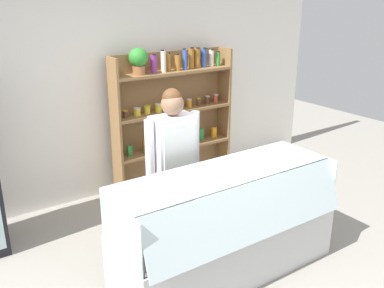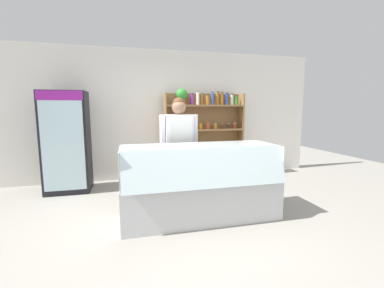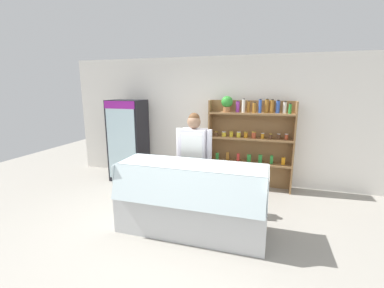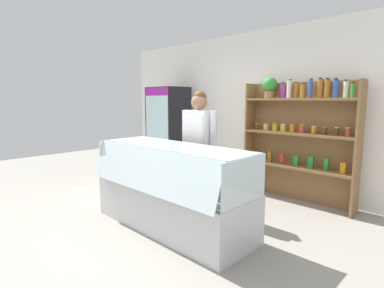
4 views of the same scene
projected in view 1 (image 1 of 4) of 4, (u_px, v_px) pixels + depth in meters
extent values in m
plane|color=gray|center=(217.00, 281.00, 3.92)|extent=(12.00, 12.00, 0.00)
cube|color=white|center=(104.00, 91.00, 5.30)|extent=(6.80, 0.10, 2.70)
cube|color=olive|center=(169.00, 119.00, 5.73)|extent=(1.69, 0.02, 1.80)
cube|color=olive|center=(116.00, 132.00, 5.18)|extent=(0.03, 0.28, 1.80)
cube|color=olive|center=(224.00, 112.00, 6.06)|extent=(0.03, 0.28, 1.80)
cube|color=olive|center=(174.00, 147.00, 5.74)|extent=(1.63, 0.28, 0.04)
cube|color=olive|center=(174.00, 111.00, 5.58)|extent=(1.63, 0.28, 0.04)
cube|color=olive|center=(173.00, 72.00, 5.41)|extent=(1.63, 0.28, 0.04)
cylinder|color=#996038|center=(139.00, 70.00, 5.13)|extent=(0.15, 0.15, 0.11)
sphere|color=#2E892D|center=(138.00, 57.00, 5.08)|extent=(0.23, 0.23, 0.23)
cylinder|color=purple|center=(154.00, 64.00, 5.24)|extent=(0.08, 0.08, 0.22)
cylinder|color=black|center=(154.00, 54.00, 5.18)|extent=(0.05, 0.05, 0.02)
cylinder|color=silver|center=(163.00, 62.00, 5.26)|extent=(0.07, 0.07, 0.26)
cylinder|color=black|center=(162.00, 50.00, 5.23)|extent=(0.04, 0.04, 0.02)
cylinder|color=#9E6623|center=(169.00, 62.00, 5.35)|extent=(0.06, 0.06, 0.22)
cylinder|color=black|center=(169.00, 53.00, 5.30)|extent=(0.04, 0.04, 0.02)
cylinder|color=#9E6623|center=(178.00, 63.00, 5.39)|extent=(0.08, 0.08, 0.20)
cylinder|color=black|center=(177.00, 54.00, 5.37)|extent=(0.05, 0.05, 0.02)
cylinder|color=#3356B2|center=(185.00, 60.00, 5.43)|extent=(0.06, 0.06, 0.25)
cylinder|color=black|center=(184.00, 49.00, 5.40)|extent=(0.04, 0.04, 0.02)
cylinder|color=#9E6623|center=(191.00, 58.00, 5.53)|extent=(0.08, 0.08, 0.26)
cylinder|color=black|center=(192.00, 48.00, 5.47)|extent=(0.05, 0.05, 0.02)
cylinder|color=#9E6623|center=(197.00, 58.00, 5.58)|extent=(0.08, 0.08, 0.25)
cylinder|color=black|center=(198.00, 48.00, 5.52)|extent=(0.05, 0.05, 0.02)
cylinder|color=#3356B2|center=(204.00, 58.00, 5.64)|extent=(0.08, 0.08, 0.24)
cylinder|color=black|center=(205.00, 48.00, 5.58)|extent=(0.05, 0.05, 0.02)
cylinder|color=silver|center=(211.00, 58.00, 5.72)|extent=(0.07, 0.07, 0.22)
cylinder|color=black|center=(213.00, 49.00, 5.66)|extent=(0.04, 0.04, 0.02)
cylinder|color=#2D8C38|center=(218.00, 59.00, 5.75)|extent=(0.06, 0.06, 0.18)
cylinder|color=black|center=(218.00, 52.00, 5.72)|extent=(0.04, 0.04, 0.02)
cylinder|color=brown|center=(125.00, 114.00, 5.19)|extent=(0.07, 0.07, 0.08)
cylinder|color=gold|center=(125.00, 111.00, 5.17)|extent=(0.07, 0.07, 0.01)
cylinder|color=yellow|center=(137.00, 112.00, 5.28)|extent=(0.09, 0.09, 0.09)
cylinder|color=silver|center=(137.00, 108.00, 5.26)|extent=(0.09, 0.09, 0.01)
cylinder|color=yellow|center=(147.00, 110.00, 5.36)|extent=(0.08, 0.08, 0.10)
cylinder|color=gold|center=(148.00, 105.00, 5.33)|extent=(0.08, 0.08, 0.01)
cylinder|color=yellow|center=(158.00, 108.00, 5.43)|extent=(0.08, 0.08, 0.10)
cylinder|color=silver|center=(158.00, 104.00, 5.41)|extent=(0.08, 0.08, 0.01)
cylinder|color=orange|center=(168.00, 107.00, 5.51)|extent=(0.07, 0.07, 0.10)
cylinder|color=gold|center=(168.00, 102.00, 5.49)|extent=(0.08, 0.08, 0.01)
cylinder|color=#BF4C2D|center=(179.00, 105.00, 5.57)|extent=(0.09, 0.09, 0.12)
cylinder|color=gold|center=(178.00, 100.00, 5.57)|extent=(0.09, 0.09, 0.01)
cylinder|color=orange|center=(189.00, 103.00, 5.68)|extent=(0.07, 0.07, 0.10)
cylinder|color=silver|center=(189.00, 99.00, 5.66)|extent=(0.07, 0.07, 0.01)
cylinder|color=brown|center=(199.00, 102.00, 5.75)|extent=(0.06, 0.06, 0.09)
cylinder|color=gold|center=(198.00, 98.00, 5.74)|extent=(0.07, 0.07, 0.01)
cylinder|color=brown|center=(207.00, 100.00, 5.86)|extent=(0.06, 0.06, 0.10)
cylinder|color=silver|center=(208.00, 96.00, 5.82)|extent=(0.07, 0.07, 0.01)
cylinder|color=#BF4C2D|center=(215.00, 99.00, 5.93)|extent=(0.07, 0.07, 0.10)
cylinder|color=silver|center=(216.00, 95.00, 5.90)|extent=(0.07, 0.07, 0.01)
cube|color=#2D8C38|center=(130.00, 151.00, 5.36)|extent=(0.06, 0.04, 0.14)
cube|color=#9E6623|center=(145.00, 146.00, 5.47)|extent=(0.06, 0.04, 0.17)
cube|color=red|center=(160.00, 143.00, 5.59)|extent=(0.06, 0.04, 0.16)
cube|color=#2D8C38|center=(174.00, 140.00, 5.71)|extent=(0.08, 0.05, 0.16)
cube|color=#2D8C38|center=(188.00, 137.00, 5.83)|extent=(0.07, 0.04, 0.17)
cube|color=#2D8C38|center=(201.00, 134.00, 5.94)|extent=(0.06, 0.04, 0.17)
cube|color=orange|center=(214.00, 132.00, 6.07)|extent=(0.07, 0.04, 0.14)
cube|color=silver|center=(225.00, 245.00, 3.98)|extent=(2.10, 0.75, 0.55)
cube|color=white|center=(226.00, 217.00, 3.89)|extent=(2.04, 0.69, 0.03)
cube|color=silver|center=(254.00, 213.00, 3.54)|extent=(2.06, 0.16, 0.47)
cube|color=silver|center=(224.00, 172.00, 3.78)|extent=(2.06, 0.59, 0.01)
cube|color=silver|center=(120.00, 231.00, 3.27)|extent=(0.01, 0.71, 0.45)
cube|color=silver|center=(306.00, 171.00, 4.37)|extent=(0.01, 0.71, 0.45)
cube|color=tan|center=(136.00, 237.00, 3.48)|extent=(0.16, 0.12, 0.05)
cube|color=white|center=(149.00, 250.00, 3.31)|extent=(0.05, 0.03, 0.02)
cube|color=tan|center=(162.00, 228.00, 3.61)|extent=(0.16, 0.11, 0.06)
cube|color=white|center=(176.00, 241.00, 3.44)|extent=(0.05, 0.03, 0.02)
cube|color=tan|center=(187.00, 221.00, 3.75)|extent=(0.16, 0.12, 0.05)
cube|color=white|center=(201.00, 232.00, 3.57)|extent=(0.05, 0.03, 0.02)
cube|color=tan|center=(209.00, 212.00, 3.88)|extent=(0.16, 0.11, 0.06)
cube|color=white|center=(225.00, 223.00, 3.70)|extent=(0.05, 0.03, 0.02)
cube|color=tan|center=(230.00, 206.00, 4.01)|extent=(0.16, 0.12, 0.05)
cube|color=white|center=(246.00, 215.00, 3.83)|extent=(0.05, 0.03, 0.02)
cube|color=tan|center=(250.00, 199.00, 4.14)|extent=(0.17, 0.11, 0.05)
cube|color=white|center=(267.00, 208.00, 3.96)|extent=(0.05, 0.03, 0.02)
cube|color=beige|center=(269.00, 193.00, 4.27)|extent=(0.16, 0.11, 0.04)
cube|color=white|center=(286.00, 201.00, 4.10)|extent=(0.05, 0.03, 0.02)
cube|color=tan|center=(286.00, 187.00, 4.40)|extent=(0.16, 0.11, 0.04)
cube|color=white|center=(303.00, 195.00, 4.23)|extent=(0.05, 0.03, 0.02)
cylinder|color=tan|center=(147.00, 244.00, 3.30)|extent=(0.18, 0.17, 0.15)
cylinder|color=tan|center=(172.00, 236.00, 3.43)|extent=(0.20, 0.15, 0.13)
cylinder|color=white|center=(276.00, 195.00, 4.06)|extent=(0.07, 0.07, 0.19)
cylinder|color=white|center=(283.00, 191.00, 4.11)|extent=(0.07, 0.07, 0.22)
cylinder|color=#383D51|center=(166.00, 214.00, 4.32)|extent=(0.13, 0.13, 0.77)
cylinder|color=#383D51|center=(182.00, 209.00, 4.42)|extent=(0.13, 0.13, 0.77)
cube|color=white|center=(173.00, 147.00, 4.14)|extent=(0.41, 0.24, 0.63)
cube|color=white|center=(180.00, 183.00, 4.15)|extent=(0.35, 0.01, 1.18)
cylinder|color=white|center=(150.00, 149.00, 3.99)|extent=(0.09, 0.09, 0.57)
cylinder|color=white|center=(195.00, 139.00, 4.26)|extent=(0.09, 0.09, 0.57)
sphere|color=#8C664C|center=(172.00, 104.00, 4.00)|extent=(0.22, 0.22, 0.22)
sphere|color=brown|center=(172.00, 98.00, 3.99)|extent=(0.18, 0.18, 0.18)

